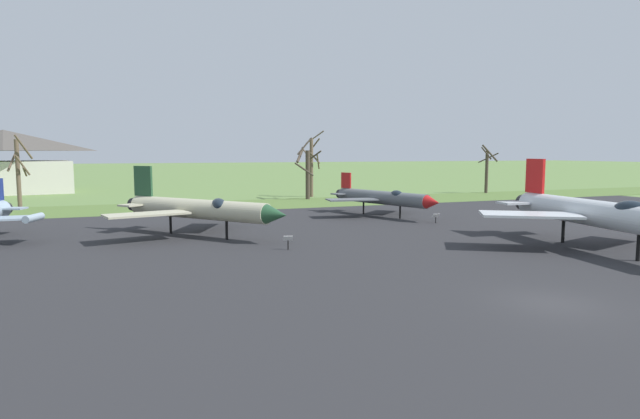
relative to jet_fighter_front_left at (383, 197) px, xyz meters
The scene contains 13 objects.
ground_plane 29.17m from the jet_fighter_front_left, 104.70° to the right, with size 600.00×600.00×0.00m, color #607F42.
asphalt_apron 15.88m from the jet_fighter_front_left, 117.93° to the right, with size 99.78×47.40×0.05m, color #28282B.
grass_verge_strip 17.51m from the jet_fighter_front_left, 115.11° to the left, with size 159.78×12.00×0.06m, color #537033.
jet_fighter_front_left is the anchor object (origin of this frame).
info_placard_front_left 6.33m from the jet_fighter_front_left, 71.56° to the right, with size 0.62×0.33×0.86m.
jet_fighter_front_right 21.12m from the jet_fighter_front_left, 79.44° to the right, with size 13.79×17.05×5.61m.
jet_fighter_rear_left 18.89m from the jet_fighter_front_left, 161.85° to the right, with size 11.71×12.57×5.04m.
info_placard_rear_left 19.00m from the jet_fighter_front_left, 135.94° to the right, with size 0.62×0.38×0.94m.
bare_tree_left_of_center 40.07m from the jet_fighter_front_left, 146.26° to the left, with size 2.65×2.64×8.00m.
bare_tree_center 20.26m from the jet_fighter_front_left, 91.04° to the left, with size 3.65×3.63×8.02m.
bare_tree_right_of_center 23.96m from the jet_fighter_front_left, 85.87° to the left, with size 3.09×3.31×9.07m.
bare_tree_far_right 34.76m from the jet_fighter_front_left, 35.79° to the left, with size 3.68×3.70×7.24m.
visitor_building 60.80m from the jet_fighter_front_left, 129.46° to the left, with size 20.10×15.59×9.42m.
Camera 1 is at (-16.17, -16.00, 6.07)m, focal length 29.79 mm.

